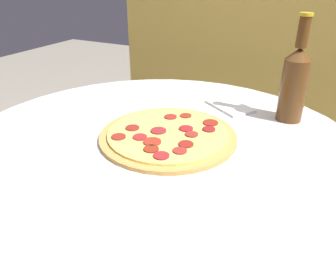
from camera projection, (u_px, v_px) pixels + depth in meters
name	position (u px, v px, depth m)	size (l,w,h in m)	color
table	(158.00, 198.00, 0.90)	(1.04, 1.04, 0.77)	silver
fence_panel	(255.00, 42.00, 1.54)	(1.40, 0.04, 1.71)	gold
pizza	(168.00, 135.00, 0.84)	(0.35, 0.35, 0.02)	#C68E47
beer_bottle	(295.00, 82.00, 0.90)	(0.07, 0.07, 0.29)	#563314
napkin	(230.00, 106.00, 1.02)	(0.17, 0.16, 0.01)	white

